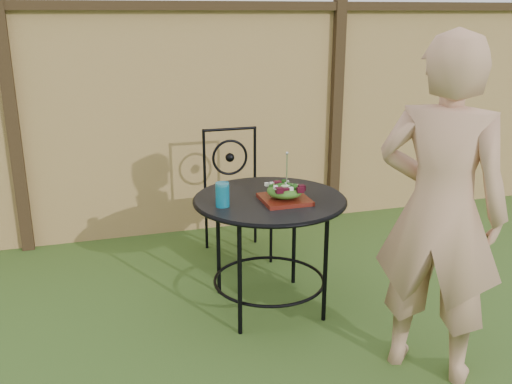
# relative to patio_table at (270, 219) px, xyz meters

# --- Properties ---
(ground) EXTENTS (60.00, 60.00, 0.00)m
(ground) POSITION_rel_patio_table_xyz_m (-0.23, -0.72, -0.59)
(ground) COLOR #224516
(ground) RESTS_ON ground
(fence) EXTENTS (8.00, 0.12, 1.90)m
(fence) POSITION_rel_patio_table_xyz_m (-0.23, 1.47, 0.36)
(fence) COLOR tan
(fence) RESTS_ON ground
(patio_table) EXTENTS (0.92, 0.92, 0.72)m
(patio_table) POSITION_rel_patio_table_xyz_m (0.00, 0.00, 0.00)
(patio_table) COLOR black
(patio_table) RESTS_ON ground
(patio_chair) EXTENTS (0.46, 0.46, 0.95)m
(patio_chair) POSITION_rel_patio_table_xyz_m (0.02, 0.89, -0.08)
(patio_chair) COLOR black
(patio_chair) RESTS_ON ground
(diner) EXTENTS (0.73, 0.74, 1.72)m
(diner) POSITION_rel_patio_table_xyz_m (0.58, -0.85, 0.28)
(diner) COLOR tan
(diner) RESTS_ON ground
(salad_plate) EXTENTS (0.27, 0.27, 0.02)m
(salad_plate) POSITION_rel_patio_table_xyz_m (0.06, -0.09, 0.15)
(salad_plate) COLOR #4E0B0B
(salad_plate) RESTS_ON patio_table
(salad) EXTENTS (0.21, 0.21, 0.08)m
(salad) POSITION_rel_patio_table_xyz_m (0.06, -0.09, 0.20)
(salad) COLOR #235614
(salad) RESTS_ON salad_plate
(fork) EXTENTS (0.01, 0.01, 0.18)m
(fork) POSITION_rel_patio_table_xyz_m (0.07, -0.09, 0.33)
(fork) COLOR silver
(fork) RESTS_ON salad
(drinking_glass) EXTENTS (0.08, 0.08, 0.14)m
(drinking_glass) POSITION_rel_patio_table_xyz_m (-0.31, -0.07, 0.21)
(drinking_glass) COLOR #0C7394
(drinking_glass) RESTS_ON patio_table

